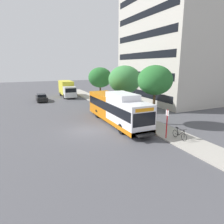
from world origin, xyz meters
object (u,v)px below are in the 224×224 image
(transit_bus, at_px, (117,109))
(bus_stop_sign_pole, at_px, (167,122))
(street_tree_far_block, at_px, (100,78))
(box_truck_background, at_px, (67,89))
(parked_car_far_lane, at_px, (42,98))
(bicycle_parked, at_px, (180,134))
(street_tree_mid_block, at_px, (125,80))
(street_tree_near_stop, at_px, (155,80))

(transit_bus, relative_size, bus_stop_sign_pole, 4.71)
(transit_bus, relative_size, street_tree_far_block, 2.05)
(bus_stop_sign_pole, height_order, box_truck_background, box_truck_background)
(bus_stop_sign_pole, height_order, parked_car_far_lane, bus_stop_sign_pole)
(bicycle_parked, height_order, parked_car_far_lane, parked_car_far_lane)
(street_tree_mid_block, xyz_separation_m, parked_car_far_lane, (-10.68, 12.53, -3.78))
(street_tree_far_block, bearing_deg, bicycle_parked, -92.51)
(street_tree_mid_block, relative_size, box_truck_background, 0.90)
(bus_stop_sign_pole, xyz_separation_m, box_truck_background, (-2.93, 28.31, 0.09))
(street_tree_far_block, bearing_deg, street_tree_mid_block, -86.96)
(street_tree_near_stop, relative_size, box_truck_background, 0.91)
(parked_car_far_lane, bearing_deg, street_tree_far_block, -19.89)
(bus_stop_sign_pole, bearing_deg, parked_car_far_lane, 108.36)
(street_tree_far_block, xyz_separation_m, parked_car_far_lane, (-10.21, 3.69, -3.61))
(street_tree_mid_block, xyz_separation_m, box_truck_background, (-5.28, 15.73, -2.70))
(bus_stop_sign_pole, relative_size, parked_car_far_lane, 0.58)
(street_tree_near_stop, xyz_separation_m, street_tree_far_block, (0.02, 16.85, -0.63))
(transit_bus, bearing_deg, street_tree_near_stop, -27.36)
(street_tree_near_stop, height_order, street_tree_mid_block, street_tree_near_stop)
(street_tree_near_stop, xyz_separation_m, box_truck_background, (-4.79, 23.75, -3.16))
(street_tree_mid_block, distance_m, street_tree_far_block, 8.86)
(bicycle_parked, distance_m, street_tree_near_stop, 6.89)
(box_truck_background, bearing_deg, street_tree_far_block, -55.09)
(bus_stop_sign_pole, distance_m, street_tree_far_block, 21.66)
(transit_bus, xyz_separation_m, parked_car_far_lane, (-6.48, 18.63, -1.04))
(street_tree_far_block, bearing_deg, bus_stop_sign_pole, -95.01)
(street_tree_near_stop, relative_size, parked_car_far_lane, 1.42)
(transit_bus, distance_m, street_tree_near_stop, 5.26)
(street_tree_near_stop, distance_m, street_tree_mid_block, 8.04)
(bus_stop_sign_pole, xyz_separation_m, street_tree_mid_block, (2.35, 12.57, 2.79))
(bus_stop_sign_pole, relative_size, box_truck_background, 0.37)
(box_truck_background, bearing_deg, street_tree_near_stop, -78.60)
(street_tree_far_block, xyz_separation_m, box_truck_background, (-4.81, 6.89, -2.53))
(bus_stop_sign_pole, relative_size, street_tree_mid_block, 0.41)
(street_tree_mid_block, height_order, box_truck_background, street_tree_mid_block)
(bus_stop_sign_pole, height_order, street_tree_far_block, street_tree_far_block)
(parked_car_far_lane, bearing_deg, bicycle_parked, -70.32)
(transit_bus, bearing_deg, street_tree_far_block, 75.97)
(bus_stop_sign_pole, distance_m, street_tree_near_stop, 5.90)
(street_tree_near_stop, distance_m, street_tree_far_block, 16.87)
(transit_bus, distance_m, bicycle_parked, 7.78)
(bicycle_parked, distance_m, street_tree_far_block, 22.45)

